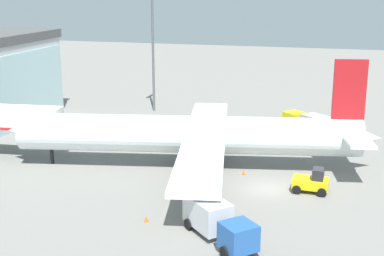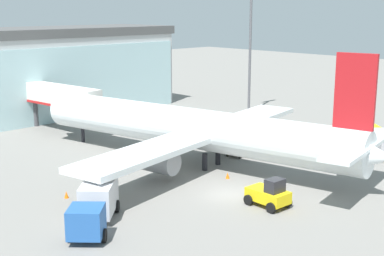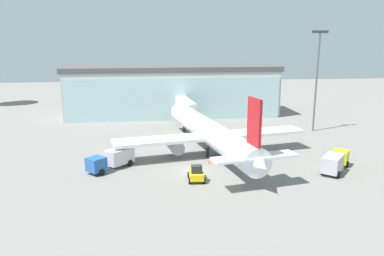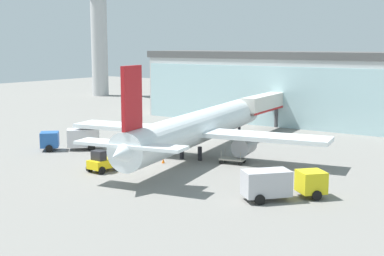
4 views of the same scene
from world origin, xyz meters
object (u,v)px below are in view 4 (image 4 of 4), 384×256
at_px(jet_bridge, 265,104).
at_px(catering_truck, 73,138).
at_px(control_tower, 99,13).
at_px(pushback_tug, 103,162).
at_px(airplane, 198,128).
at_px(fuel_truck, 281,183).
at_px(baggage_cart, 233,159).
at_px(safety_cone_nose, 163,161).
at_px(safety_cone_wingtip, 114,142).

relative_size(jet_bridge, catering_truck, 2.04).
distance_m(control_tower, pushback_tug, 88.39).
distance_m(airplane, fuel_truck, 19.52).
xyz_separation_m(catering_truck, baggage_cart, (20.73, 5.00, -0.97)).
height_order(catering_truck, fuel_truck, same).
height_order(control_tower, airplane, control_tower).
relative_size(baggage_cart, safety_cone_nose, 5.65).
distance_m(jet_bridge, safety_cone_nose, 26.98).
distance_m(control_tower, airplane, 82.84).
relative_size(catering_truck, pushback_tug, 2.06).
distance_m(control_tower, catering_truck, 76.23).
bearing_deg(pushback_tug, baggage_cart, -37.46).
xyz_separation_m(catering_truck, safety_cone_nose, (14.24, 0.61, -1.19)).
distance_m(fuel_truck, baggage_cart, 14.45).
bearing_deg(safety_cone_nose, baggage_cart, 34.09).
bearing_deg(fuel_truck, pushback_tug, 135.02).
xyz_separation_m(fuel_truck, pushback_tug, (-19.98, -1.53, -0.49)).
bearing_deg(jet_bridge, safety_cone_nose, 176.23).
height_order(catering_truck, safety_cone_nose, catering_truck).
relative_size(fuel_truck, safety_cone_nose, 12.68).
xyz_separation_m(jet_bridge, catering_truck, (-13.06, -27.25, -2.85)).
bearing_deg(safety_cone_wingtip, safety_cone_nose, -22.97).
distance_m(airplane, safety_cone_wingtip, 14.29).
bearing_deg(airplane, control_tower, 41.95).
bearing_deg(catering_truck, baggage_cart, 148.68).
bearing_deg(catering_truck, safety_cone_wingtip, -147.05).
relative_size(catering_truck, safety_cone_nose, 12.23).
relative_size(baggage_cart, safety_cone_wingtip, 5.65).
xyz_separation_m(airplane, fuel_truck, (16.21, -10.69, -2.00)).
xyz_separation_m(baggage_cart, safety_cone_nose, (-6.49, -4.39, -0.23)).
distance_m(pushback_tug, safety_cone_wingtip, 15.94).
distance_m(baggage_cart, pushback_tug, 14.52).
xyz_separation_m(airplane, baggage_cart, (5.49, -1.05, -2.96)).
bearing_deg(baggage_cart, catering_truck, -0.59).
relative_size(fuel_truck, pushback_tug, 2.14).
bearing_deg(airplane, pushback_tug, 151.47).
height_order(airplane, safety_cone_nose, airplane).
height_order(control_tower, pushback_tug, control_tower).
relative_size(jet_bridge, safety_cone_wingtip, 24.96).
height_order(airplane, baggage_cart, airplane).
bearing_deg(safety_cone_wingtip, pushback_tug, -50.36).
height_order(jet_bridge, airplane, airplane).
bearing_deg(control_tower, catering_truck, -47.57).
xyz_separation_m(control_tower, catering_truck, (49.66, -54.33, -19.85)).
height_order(pushback_tug, safety_cone_nose, pushback_tug).
distance_m(safety_cone_nose, safety_cone_wingtip, 14.04).
bearing_deg(catering_truck, control_tower, -92.44).
relative_size(control_tower, safety_cone_wingtip, 60.63).
relative_size(jet_bridge, baggage_cart, 4.42).
bearing_deg(control_tower, pushback_tug, -44.71).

